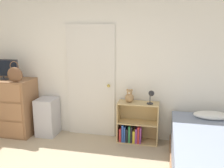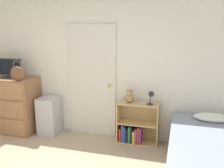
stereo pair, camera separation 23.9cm
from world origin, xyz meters
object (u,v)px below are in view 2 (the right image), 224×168
Objects in this scene: tv at (7,68)px; storage_bin at (50,115)px; handbag at (18,73)px; desk_lamp at (151,95)px; bed at (216,159)px; teddy_bear at (130,97)px; bookshelf at (135,127)px; dresser at (11,104)px.

tv is 1.17m from storage_bin.
storage_bin is (0.42, 0.26, -0.83)m from handbag.
handbag is at bearing -147.81° from storage_bin.
bed is at bearing -38.19° from desk_lamp.
desk_lamp is at bearing -6.36° from teddy_bear.
teddy_bear reaches higher than bookshelf.
storage_bin is at bearing 32.19° from handbag.
bookshelf is at bearing 171.06° from desk_lamp.
teddy_bear is at bearing 149.08° from bed.
desk_lamp reaches higher than bookshelf.
dresser is 2.65m from desk_lamp.
tv reaches higher than bed.
handbag reaches higher than teddy_bear.
desk_lamp is (1.87, 0.01, 0.52)m from storage_bin.
desk_lamp is 0.12× the size of bed.
handbag is 1.55× the size of teddy_bear.
desk_lamp reaches higher than bed.
teddy_bear is at bearing 173.64° from desk_lamp.
teddy_bear reaches higher than bed.
dresser is at bearing 151.48° from handbag.
storage_bin is at bearing -178.27° from bookshelf.
bookshelf is 3.04× the size of desk_lamp.
dresser reaches higher than bed.
dresser is 2.88× the size of handbag.
tv is (-0.01, -0.02, 0.71)m from dresser.
handbag is 1.54× the size of desk_lamp.
dresser is 0.76m from handbag.
handbag is 2.24m from bookshelf.
storage_bin is 2.97× the size of teddy_bear.
teddy_bear is 1.61m from bed.
dresser is at bearing 169.57° from bed.
bookshelf is at bearing 1.73° from storage_bin.
tv reaches higher than storage_bin.
dresser reaches higher than storage_bin.
storage_bin is 1.58m from teddy_bear.
handbag is 0.19× the size of bed.
bookshelf is at bearing 146.96° from bed.
tv is at bearing 169.86° from bed.
storage_bin is 2.91m from bed.
teddy_bear is 0.37m from desk_lamp.
bookshelf is 0.66m from desk_lamp.
dresser is 4.48× the size of teddy_bear.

